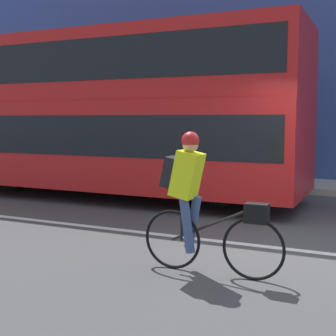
{
  "coord_description": "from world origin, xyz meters",
  "views": [
    {
      "loc": [
        0.88,
        -6.49,
        1.82
      ],
      "look_at": [
        -2.33,
        0.44,
        1.01
      ],
      "focal_mm": 50.0,
      "sensor_mm": 36.0,
      "label": 1
    }
  ],
  "objects": [
    {
      "name": "ground_plane",
      "position": [
        0.0,
        0.0,
        0.0
      ],
      "size": [
        80.0,
        80.0,
        0.0
      ],
      "primitive_type": "plane",
      "color": "#424244"
    },
    {
      "name": "cyclist_on_bike",
      "position": [
        -1.08,
        -1.44,
        0.89
      ],
      "size": [
        1.72,
        0.32,
        1.67
      ],
      "color": "black",
      "rests_on": "ground_plane"
    },
    {
      "name": "road_center_line",
      "position": [
        0.0,
        -0.0,
        0.0
      ],
      "size": [
        50.0,
        0.14,
        0.01
      ],
      "primitive_type": "cube",
      "color": "silver",
      "rests_on": "ground_plane"
    },
    {
      "name": "bus",
      "position": [
        -4.97,
        2.73,
        2.05
      ],
      "size": [
        9.02,
        2.58,
        3.67
      ],
      "color": "black",
      "rests_on": "ground_plane"
    },
    {
      "name": "trash_bin",
      "position": [
        -6.5,
        5.87,
        0.67
      ],
      "size": [
        0.58,
        0.58,
        1.03
      ],
      "color": "#515156",
      "rests_on": "sidewalk_curb"
    },
    {
      "name": "street_sign_post",
      "position": [
        -2.63,
        5.86,
        1.63
      ],
      "size": [
        0.36,
        0.09,
        2.65
      ],
      "color": "#59595B",
      "rests_on": "sidewalk_curb"
    }
  ]
}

